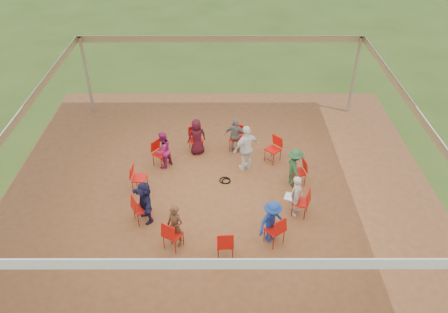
{
  "coord_description": "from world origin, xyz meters",
  "views": [
    {
      "loc": [
        0.11,
        -10.01,
        8.57
      ],
      "look_at": [
        0.12,
        0.3,
        1.17
      ],
      "focal_mm": 35.0,
      "sensor_mm": 36.0,
      "label": 1
    }
  ],
  "objects_px": {
    "cable_coil": "(225,181)",
    "laptop": "(291,195)",
    "chair_5": "(161,154)",
    "chair_8": "(173,234)",
    "chair_3": "(236,139)",
    "chair_4": "(196,140)",
    "chair_6": "(139,178)",
    "person_seated_1": "(295,168)",
    "chair_1": "(298,172)",
    "person_seated_2": "(236,136)",
    "chair_10": "(274,230)",
    "chair_9": "(225,243)",
    "person_seated_4": "(163,150)",
    "chair_2": "(273,150)",
    "person_seated_6": "(175,226)",
    "chair_7": "(142,209)",
    "person_seated_0": "(297,196)",
    "standing_person": "(246,148)",
    "person_seated_7": "(272,222)",
    "chair_0": "(300,202)",
    "person_seated_5": "(145,202)",
    "person_seated_3": "(197,137)"
  },
  "relations": [
    {
      "from": "cable_coil",
      "to": "laptop",
      "type": "xyz_separation_m",
      "value": [
        1.83,
        -1.38,
        0.59
      ]
    },
    {
      "from": "chair_5",
      "to": "chair_8",
      "type": "xyz_separation_m",
      "value": [
        0.74,
        -3.58,
        0.0
      ]
    },
    {
      "from": "chair_3",
      "to": "chair_4",
      "type": "xyz_separation_m",
      "value": [
        -1.36,
        -0.08,
        0.0
      ]
    },
    {
      "from": "chair_4",
      "to": "chair_6",
      "type": "xyz_separation_m",
      "value": [
        -1.59,
        -2.08,
        0.0
      ]
    },
    {
      "from": "person_seated_1",
      "to": "cable_coil",
      "type": "relative_size",
      "value": 3.35
    },
    {
      "from": "chair_1",
      "to": "person_seated_2",
      "type": "distance_m",
      "value": 2.56
    },
    {
      "from": "chair_10",
      "to": "chair_9",
      "type": "bearing_deg",
      "value": 163.64
    },
    {
      "from": "chair_4",
      "to": "chair_1",
      "type": "bearing_deg",
      "value": 130.91
    },
    {
      "from": "chair_5",
      "to": "chair_10",
      "type": "xyz_separation_m",
      "value": [
        3.35,
        -3.42,
        0.0
      ]
    },
    {
      "from": "chair_6",
      "to": "person_seated_4",
      "type": "distance_m",
      "value": 1.35
    },
    {
      "from": "chair_2",
      "to": "person_seated_6",
      "type": "bearing_deg",
      "value": 97.97
    },
    {
      "from": "chair_3",
      "to": "chair_7",
      "type": "height_order",
      "value": "same"
    },
    {
      "from": "chair_1",
      "to": "chair_9",
      "type": "xyz_separation_m",
      "value": [
        -2.22,
        -2.9,
        0.0
      ]
    },
    {
      "from": "person_seated_1",
      "to": "person_seated_0",
      "type": "bearing_deg",
      "value": 163.64
    },
    {
      "from": "standing_person",
      "to": "chair_8",
      "type": "bearing_deg",
      "value": 28.53
    },
    {
      "from": "standing_person",
      "to": "person_seated_0",
      "type": "bearing_deg",
      "value": 91.71
    },
    {
      "from": "chair_4",
      "to": "chair_9",
      "type": "height_order",
      "value": "same"
    },
    {
      "from": "chair_9",
      "to": "chair_10",
      "type": "height_order",
      "value": "same"
    },
    {
      "from": "person_seated_0",
      "to": "person_seated_7",
      "type": "distance_m",
      "value": 1.3
    },
    {
      "from": "person_seated_2",
      "to": "person_seated_7",
      "type": "xyz_separation_m",
      "value": [
        0.85,
        -4.1,
        0.0
      ]
    },
    {
      "from": "chair_10",
      "to": "standing_person",
      "type": "xyz_separation_m",
      "value": [
        -0.6,
        3.21,
        0.36
      ]
    },
    {
      "from": "chair_4",
      "to": "chair_7",
      "type": "relative_size",
      "value": 1.0
    },
    {
      "from": "chair_9",
      "to": "chair_2",
      "type": "bearing_deg",
      "value": 65.45
    },
    {
      "from": "chair_7",
      "to": "chair_5",
      "type": "bearing_deg",
      "value": 147.27
    },
    {
      "from": "person_seated_1",
      "to": "person_seated_6",
      "type": "bearing_deg",
      "value": 114.55
    },
    {
      "from": "chair_9",
      "to": "chair_0",
      "type": "bearing_deg",
      "value": 32.73
    },
    {
      "from": "person_seated_1",
      "to": "person_seated_2",
      "type": "bearing_deg",
      "value": 32.73
    },
    {
      "from": "chair_3",
      "to": "chair_5",
      "type": "distance_m",
      "value": 2.62
    },
    {
      "from": "chair_6",
      "to": "chair_10",
      "type": "height_order",
      "value": "same"
    },
    {
      "from": "chair_0",
      "to": "chair_6",
      "type": "xyz_separation_m",
      "value": [
        -4.67,
        1.07,
        0.0
      ]
    },
    {
      "from": "person_seated_5",
      "to": "person_seated_4",
      "type": "bearing_deg",
      "value": 147.27
    },
    {
      "from": "person_seated_2",
      "to": "laptop",
      "type": "bearing_deg",
      "value": 129.13
    },
    {
      "from": "chair_3",
      "to": "person_seated_0",
      "type": "bearing_deg",
      "value": 129.65
    },
    {
      "from": "cable_coil",
      "to": "chair_2",
      "type": "bearing_deg",
      "value": 34.62
    },
    {
      "from": "chair_3",
      "to": "person_seated_6",
      "type": "bearing_deg",
      "value": 82.03
    },
    {
      "from": "chair_0",
      "to": "laptop",
      "type": "xyz_separation_m",
      "value": [
        -0.26,
        0.1,
        0.16
      ]
    },
    {
      "from": "cable_coil",
      "to": "laptop",
      "type": "distance_m",
      "value": 2.37
    },
    {
      "from": "chair_3",
      "to": "chair_4",
      "type": "distance_m",
      "value": 1.36
    },
    {
      "from": "person_seated_5",
      "to": "person_seated_7",
      "type": "distance_m",
      "value": 3.48
    },
    {
      "from": "person_seated_4",
      "to": "person_seated_6",
      "type": "relative_size",
      "value": 1.0
    },
    {
      "from": "person_seated_3",
      "to": "chair_10",
      "type": "bearing_deg",
      "value": 98.39
    },
    {
      "from": "chair_9",
      "to": "person_seated_4",
      "type": "bearing_deg",
      "value": 113.88
    },
    {
      "from": "person_seated_3",
      "to": "laptop",
      "type": "xyz_separation_m",
      "value": [
        2.78,
        -2.93,
        -0.03
      ]
    },
    {
      "from": "person_seated_7",
      "to": "laptop",
      "type": "relative_size",
      "value": 3.12
    },
    {
      "from": "chair_4",
      "to": "person_seated_7",
      "type": "height_order",
      "value": "person_seated_7"
    },
    {
      "from": "chair_5",
      "to": "chair_7",
      "type": "height_order",
      "value": "same"
    },
    {
      "from": "person_seated_3",
      "to": "person_seated_1",
      "type": "bearing_deg",
      "value": 130.91
    },
    {
      "from": "person_seated_3",
      "to": "person_seated_4",
      "type": "relative_size",
      "value": 1.0
    },
    {
      "from": "chair_2",
      "to": "person_seated_7",
      "type": "xyz_separation_m",
      "value": [
        -0.37,
        -3.55,
        0.2
      ]
    },
    {
      "from": "chair_3",
      "to": "person_seated_6",
      "type": "distance_m",
      "value": 4.67
    }
  ]
}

